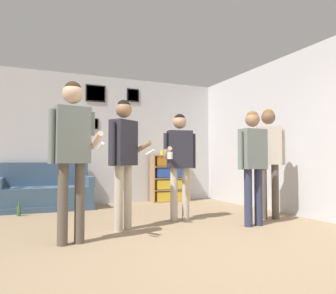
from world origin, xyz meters
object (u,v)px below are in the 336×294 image
(person_player_foreground_left, at_px, (72,142))
(person_spectator_far_right, at_px, (269,151))
(bookshelf, at_px, (170,178))
(bottle_on_floor, at_px, (19,210))
(person_player_foreground_center, at_px, (124,149))
(person_spectator_near_bookshelf, at_px, (253,156))
(person_watcher_holding_cup, at_px, (180,155))
(drinking_cup, at_px, (162,153))
(couch, at_px, (46,194))

(person_player_foreground_left, distance_m, person_spectator_far_right, 3.03)
(bookshelf, height_order, bottle_on_floor, bookshelf)
(person_player_foreground_center, relative_size, person_spectator_near_bookshelf, 1.07)
(person_watcher_holding_cup, bearing_deg, drinking_cup, 74.06)
(person_player_foreground_center, bearing_deg, bookshelf, 55.03)
(drinking_cup, bearing_deg, person_spectator_far_right, -75.21)
(person_watcher_holding_cup, bearing_deg, bookshelf, 69.75)
(couch, height_order, bookshelf, bookshelf)
(person_player_foreground_left, height_order, person_watcher_holding_cup, person_player_foreground_left)
(person_watcher_holding_cup, bearing_deg, person_player_foreground_left, -154.55)
(bottle_on_floor, height_order, drinking_cup, drinking_cup)
(person_player_foreground_left, xyz_separation_m, person_player_foreground_center, (0.71, 0.50, -0.05))
(person_spectator_near_bookshelf, bearing_deg, person_watcher_holding_cup, 135.43)
(bookshelf, height_order, person_spectator_far_right, person_spectator_far_right)
(bottle_on_floor, bearing_deg, bookshelf, 15.08)
(bookshelf, height_order, person_player_foreground_center, person_player_foreground_center)
(person_spectator_far_right, height_order, drinking_cup, person_spectator_far_right)
(person_player_foreground_center, distance_m, person_spectator_far_right, 2.30)
(couch, xyz_separation_m, person_spectator_near_bookshelf, (2.54, -2.81, 0.68))
(bookshelf, height_order, person_watcher_holding_cup, person_watcher_holding_cup)
(person_spectator_far_right, bearing_deg, person_watcher_holding_cup, 163.53)
(bookshelf, distance_m, person_spectator_far_right, 2.75)
(couch, xyz_separation_m, person_spectator_far_right, (3.12, -2.45, 0.76))
(person_watcher_holding_cup, xyz_separation_m, person_spectator_near_bookshelf, (0.76, -0.75, -0.01))
(person_player_foreground_left, relative_size, drinking_cup, 16.66)
(person_player_foreground_center, relative_size, person_watcher_holding_cup, 1.06)
(person_spectator_far_right, relative_size, bottle_on_floor, 7.28)
(person_spectator_near_bookshelf, distance_m, bottle_on_floor, 3.79)
(person_spectator_far_right, bearing_deg, bottle_on_floor, 152.71)
(bottle_on_floor, bearing_deg, drinking_cup, 16.02)
(person_player_foreground_left, relative_size, person_watcher_holding_cup, 1.09)
(person_player_foreground_center, distance_m, person_watcher_holding_cup, 1.00)
(bookshelf, xyz_separation_m, bottle_on_floor, (-3.04, -0.82, -0.42))
(couch, height_order, person_player_foreground_center, person_player_foreground_center)
(person_player_foreground_center, height_order, drinking_cup, person_player_foreground_center)
(person_spectator_far_right, bearing_deg, couch, 141.80)
(person_player_foreground_center, xyz_separation_m, person_watcher_holding_cup, (0.95, 0.30, -0.06))
(couch, distance_m, bookshelf, 2.62)
(person_spectator_near_bookshelf, bearing_deg, person_spectator_far_right, 31.35)
(person_player_foreground_left, relative_size, bottle_on_floor, 7.50)
(bookshelf, xyz_separation_m, person_watcher_holding_cup, (-0.83, -2.25, 0.47))
(person_watcher_holding_cup, bearing_deg, person_spectator_near_bookshelf, -44.57)
(bookshelf, relative_size, person_spectator_far_right, 0.60)
(couch, bearing_deg, drinking_cup, 4.71)
(person_player_foreground_left, distance_m, person_watcher_holding_cup, 1.85)
(person_player_foreground_center, xyz_separation_m, bottle_on_floor, (-1.26, 1.73, -0.95))
(bookshelf, relative_size, person_spectator_near_bookshelf, 0.65)
(person_player_foreground_left, bearing_deg, person_spectator_near_bookshelf, 0.96)
(bottle_on_floor, distance_m, drinking_cup, 3.13)
(bookshelf, distance_m, person_player_foreground_center, 3.16)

